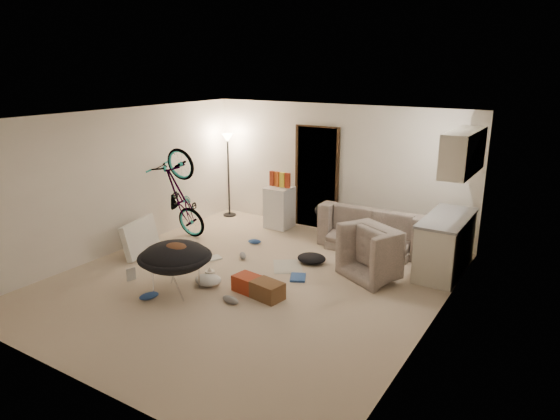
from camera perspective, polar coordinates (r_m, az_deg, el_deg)
The scene contains 37 objects.
floor at distance 7.77m, azimuth -3.61°, elevation -8.22°, with size 5.50×6.00×0.02m, color beige.
ceiling at distance 7.11m, azimuth -3.97°, elevation 10.61°, with size 5.50×6.00×0.02m, color white.
wall_back at distance 9.87m, azimuth 6.48°, elevation 4.71°, with size 5.50×0.02×2.50m, color white.
wall_front at distance 5.33m, azimuth -23.11°, elevation -6.59°, with size 5.50×0.02×2.50m, color white.
wall_left at distance 9.19m, azimuth -17.94°, elevation 3.16°, with size 0.02×6.00×2.50m, color white.
wall_right at distance 6.21m, azimuth 17.42°, elevation -2.84°, with size 0.02×6.00×2.50m, color white.
doorway at distance 10.06m, azimuth 4.28°, elevation 3.65°, with size 0.85×0.10×2.04m, color black.
door_trim at distance 10.03m, azimuth 4.20°, elevation 3.62°, with size 0.97×0.04×2.10m, color #332112.
floor_lamp at distance 10.80m, azimuth -5.97°, elevation 6.03°, with size 0.28×0.28×1.81m.
kitchen_counter at distance 8.39m, azimuth 18.36°, elevation -3.86°, with size 0.60×1.50×0.88m, color beige.
counter_top at distance 8.25m, azimuth 18.64°, elevation -0.85°, with size 0.64×1.54×0.04m, color gray.
kitchen_uppers at distance 7.99m, azimuth 20.23°, elevation 6.23°, with size 0.38×1.40×0.65m, color beige.
sofa at distance 9.21m, azimuth 10.84°, elevation -2.53°, with size 1.96×0.77×0.57m, color #3C443C.
armchair at distance 8.04m, azimuth 11.86°, elevation -5.21°, with size 0.95×0.83×0.62m, color #3C443C.
bicycle at distance 9.73m, azimuth -11.23°, elevation -0.40°, with size 0.62×1.79×0.94m, color black.
book_asset at distance 8.09m, azimuth -17.07°, elevation -7.79°, with size 0.15×0.21×0.02m, color #992F16.
mini_fridge at distance 10.16m, azimuth -0.06°, elevation 0.31°, with size 0.49×0.49×0.83m, color white.
snack_box_0 at distance 10.10m, azimuth -0.88°, elevation 3.63°, with size 0.10×0.07×0.30m, color #992F16.
snack_box_1 at distance 10.04m, azimuth -0.30°, elevation 3.55°, with size 0.10×0.07×0.30m, color #C55118.
snack_box_2 at distance 9.98m, azimuth 0.28°, elevation 3.47°, with size 0.10×0.07×0.30m, color yellow.
snack_box_3 at distance 9.92m, azimuth 0.87°, elevation 3.39°, with size 0.10×0.07×0.30m, color #992F16.
saucer_chair at distance 7.40m, azimuth -11.87°, elevation -5.98°, with size 1.07×1.07×0.76m.
hoodie at distance 7.27m, azimuth -11.84°, elevation -4.60°, with size 0.48×0.40×0.22m, color #4D2C1A.
sofa_drape at distance 9.49m, azimuth 5.59°, elevation -0.14°, with size 0.56×0.46×0.28m, color black.
tv_box at distance 9.08m, azimuth -15.68°, elevation -3.01°, with size 0.11×0.92×0.61m, color silver.
drink_case_a at distance 7.17m, azimuth -1.45°, elevation -9.17°, with size 0.44×0.31×0.25m, color brown.
drink_case_b at distance 7.41m, azimuth -3.67°, elevation -8.38°, with size 0.41×0.30×0.24m, color #992F16.
juicer at distance 7.84m, azimuth -8.00°, elevation -7.32°, with size 0.15×0.15×0.21m.
newspaper at distance 8.29m, azimuth 0.88°, elevation -6.47°, with size 0.46×0.60×0.01m, color #B8B5AA.
book_blue at distance 7.85m, azimuth 2.06°, elevation -7.71°, with size 0.23×0.32×0.03m, color #2B509B.
book_white at distance 8.68m, azimuth -7.72°, elevation -5.47°, with size 0.21×0.28×0.03m, color silver.
shoe_0 at distance 9.31m, azimuth -2.93°, elevation -3.61°, with size 0.24×0.10×0.09m, color #2B509B.
shoe_1 at distance 8.64m, azimuth -4.29°, elevation -5.23°, with size 0.27×0.11×0.10m, color slate.
shoe_2 at distance 7.42m, azimuth -14.75°, elevation -9.47°, with size 0.28×0.12×0.10m, color #2B509B.
shoe_3 at distance 7.10m, azimuth -5.68°, elevation -10.18°, with size 0.28×0.11×0.10m, color slate.
clothes_lump_b at distance 8.45m, azimuth 3.63°, elevation -5.53°, with size 0.49×0.42×0.15m, color black.
clothes_lump_c at distance 7.72m, azimuth -8.22°, elevation -7.91°, with size 0.43×0.37×0.13m, color silver.
Camera 1 is at (4.15, -5.73, 3.19)m, focal length 32.00 mm.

